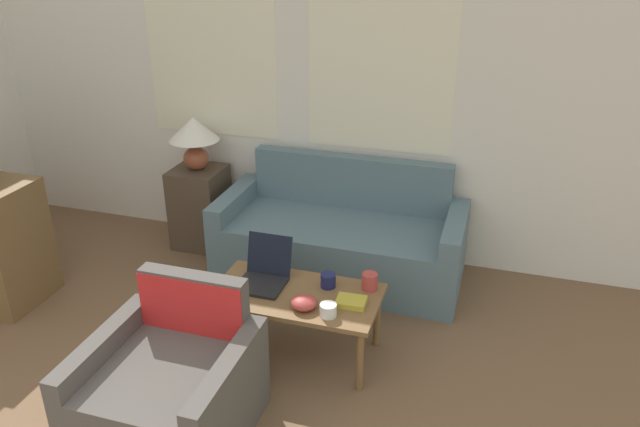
{
  "coord_description": "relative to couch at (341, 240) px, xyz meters",
  "views": [
    {
      "loc": [
        1.54,
        -0.77,
        2.47
      ],
      "look_at": [
        0.44,
        2.79,
        0.75
      ],
      "focal_mm": 35.0,
      "sensor_mm": 36.0,
      "label": 1
    }
  ],
  "objects": [
    {
      "name": "wall_back",
      "position": [
        -0.43,
        0.42,
        1.03
      ],
      "size": [
        6.48,
        0.06,
        2.6
      ],
      "color": "white",
      "rests_on": "ground_plane"
    },
    {
      "name": "couch",
      "position": [
        0.0,
        0.0,
        0.0
      ],
      "size": [
        1.84,
        0.8,
        0.86
      ],
      "color": "slate",
      "rests_on": "ground_plane"
    },
    {
      "name": "armchair",
      "position": [
        -0.4,
        -1.88,
        -0.01
      ],
      "size": [
        0.81,
        0.81,
        0.79
      ],
      "color": "#514C47",
      "rests_on": "ground_plane"
    },
    {
      "name": "side_table",
      "position": [
        -1.26,
        0.11,
        0.06
      ],
      "size": [
        0.41,
        0.41,
        0.68
      ],
      "color": "#4C3D2D",
      "rests_on": "ground_plane"
    },
    {
      "name": "table_lamp",
      "position": [
        -1.26,
        0.11,
        0.69
      ],
      "size": [
        0.4,
        0.4,
        0.43
      ],
      "color": "brown",
      "rests_on": "side_table"
    },
    {
      "name": "coffee_table",
      "position": [
        0.01,
        -1.07,
        0.11
      ],
      "size": [
        1.03,
        0.55,
        0.43
      ],
      "color": "brown",
      "rests_on": "ground_plane"
    },
    {
      "name": "laptop",
      "position": [
        -0.23,
        -1.0,
        0.22
      ],
      "size": [
        0.29,
        0.33,
        0.27
      ],
      "color": "black",
      "rests_on": "coffee_table"
    },
    {
      "name": "cup_navy",
      "position": [
        0.17,
        -0.93,
        0.2
      ],
      "size": [
        0.09,
        0.09,
        0.09
      ],
      "color": "#191E4C",
      "rests_on": "coffee_table"
    },
    {
      "name": "cup_yellow",
      "position": [
        0.42,
        -0.88,
        0.21
      ],
      "size": [
        0.1,
        0.1,
        0.11
      ],
      "color": "#B23D38",
      "rests_on": "coffee_table"
    },
    {
      "name": "cup_white",
      "position": [
        0.26,
        -1.24,
        0.2
      ],
      "size": [
        0.1,
        0.1,
        0.08
      ],
      "color": "white",
      "rests_on": "coffee_table"
    },
    {
      "name": "snack_bowl",
      "position": [
        0.1,
        -1.21,
        0.2
      ],
      "size": [
        0.15,
        0.15,
        0.07
      ],
      "color": "#B23D38",
      "rests_on": "coffee_table"
    },
    {
      "name": "book_red",
      "position": [
        0.36,
        -1.09,
        0.18
      ],
      "size": [
        0.18,
        0.14,
        0.04
      ],
      "color": "gold",
      "rests_on": "coffee_table"
    }
  ]
}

